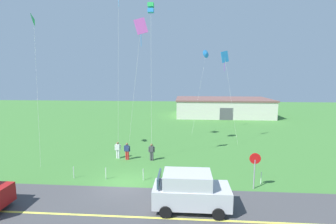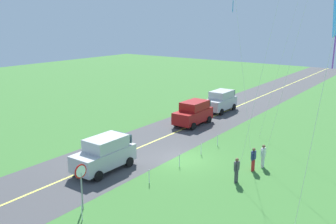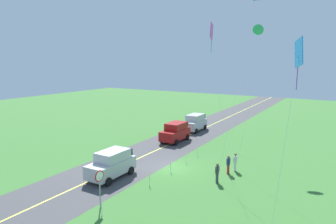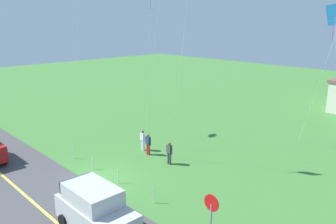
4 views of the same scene
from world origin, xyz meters
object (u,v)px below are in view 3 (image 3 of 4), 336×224
(person_adult_companion, at_px, (228,164))
(kite_blue_mid, at_px, (212,35))
(person_child_watcher, at_px, (235,161))
(kite_orange_near, at_px, (298,57))
(car_parked_west_near, at_px, (175,132))
(kite_green_far, at_px, (258,30))
(car_parked_west_far, at_px, (195,122))
(car_suv_foreground, at_px, (111,164))
(person_adult_near, at_px, (217,172))
(stop_sign, at_px, (100,182))

(person_adult_companion, bearing_deg, kite_blue_mid, 114.43)
(person_child_watcher, relative_size, kite_orange_near, 0.15)
(car_parked_west_near, height_order, kite_green_far, kite_green_far)
(person_child_watcher, distance_m, kite_orange_near, 15.15)
(car_parked_west_far, relative_size, person_child_watcher, 2.75)
(car_suv_foreground, height_order, person_adult_companion, car_suv_foreground)
(car_parked_west_near, relative_size, kite_green_far, 0.33)
(kite_green_far, distance_m, kite_orange_near, 19.13)
(person_child_watcher, xyz_separation_m, kite_blue_mid, (2.62, -1.37, 10.65))
(person_child_watcher, xyz_separation_m, kite_green_far, (-7.06, -0.41, 11.75))
(person_adult_near, height_order, person_child_watcher, same)
(person_child_watcher, bearing_deg, kite_blue_mid, -167.83)
(car_parked_west_far, bearing_deg, person_child_watcher, 38.67)
(car_parked_west_far, bearing_deg, kite_blue_mid, 29.62)
(car_parked_west_far, bearing_deg, person_adult_companion, 35.80)
(kite_blue_mid, bearing_deg, stop_sign, -25.62)
(kite_blue_mid, distance_m, kite_orange_near, 11.12)
(car_parked_west_far, bearing_deg, car_suv_foreground, 4.70)
(car_parked_west_near, distance_m, person_adult_companion, 11.57)
(car_parked_west_near, distance_m, person_child_watcher, 11.24)
(kite_orange_near, bearing_deg, person_child_watcher, -150.64)
(stop_sign, xyz_separation_m, kite_orange_near, (-0.38, 11.47, 7.91))
(person_adult_companion, distance_m, kite_green_far, 14.23)
(car_parked_west_near, height_order, person_child_watcher, car_parked_west_near)
(stop_sign, bearing_deg, car_parked_west_near, -166.91)
(kite_green_far, height_order, kite_orange_near, kite_green_far)
(car_suv_foreground, relative_size, stop_sign, 1.72)
(person_adult_companion, xyz_separation_m, kite_orange_near, (9.76, 6.31, 8.85))
(kite_green_far, bearing_deg, stop_sign, -15.48)
(person_child_watcher, bearing_deg, car_parked_west_near, 96.88)
(stop_sign, height_order, person_adult_near, stop_sign)
(car_suv_foreground, relative_size, person_child_watcher, 2.75)
(car_parked_west_far, relative_size, kite_green_far, 0.33)
(car_suv_foreground, height_order, stop_sign, stop_sign)
(car_parked_west_far, height_order, person_adult_companion, car_parked_west_far)
(car_parked_west_far, xyz_separation_m, stop_sign, (23.44, 4.44, 0.65))
(car_parked_west_far, xyz_separation_m, person_child_watcher, (12.34, 9.88, -0.29))
(stop_sign, bearing_deg, kite_blue_mid, 154.38)
(car_parked_west_far, xyz_separation_m, kite_orange_near, (23.07, 15.91, 8.56))
(person_adult_companion, bearing_deg, person_adult_near, 145.51)
(car_parked_west_far, height_order, kite_blue_mid, kite_blue_mid)
(person_adult_near, bearing_deg, car_suv_foreground, 7.97)
(person_adult_near, relative_size, kite_orange_near, 0.15)
(car_suv_foreground, bearing_deg, car_parked_west_near, -174.99)
(person_adult_near, relative_size, person_adult_companion, 1.00)
(car_suv_foreground, bearing_deg, car_parked_west_far, -175.30)
(person_adult_companion, height_order, kite_orange_near, kite_orange_near)
(car_parked_west_far, xyz_separation_m, person_adult_near, (15.62, 9.51, -0.29))
(car_parked_west_near, xyz_separation_m, person_adult_companion, (7.07, 9.15, -0.29))
(kite_orange_near, bearing_deg, car_suv_foreground, -105.86)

